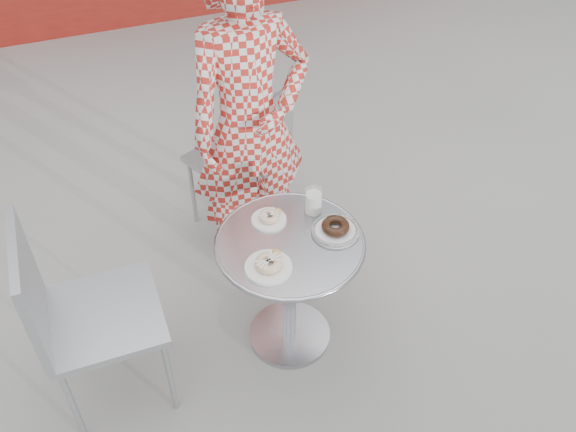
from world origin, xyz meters
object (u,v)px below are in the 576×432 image
object	(u,v)px
chair_far	(240,186)
milk_cup	(313,202)
seated_person	(250,124)
plate_near	(269,264)
bistro_table	(290,267)
plate_far	(269,217)
chair_left	(109,346)
plate_checker	(335,229)

from	to	relation	value
chair_far	milk_cup	size ratio (longest dim) A/B	7.30
seated_person	plate_near	bearing A→B (deg)	-110.05
bistro_table	milk_cup	xyz separation A→B (m)	(0.16, 0.14, 0.22)
plate_near	milk_cup	bearing A→B (deg)	40.75
bistro_table	plate_far	bearing A→B (deg)	103.68
bistro_table	seated_person	bearing A→B (deg)	87.56
plate_far	plate_near	size ratio (longest dim) A/B	0.79
bistro_table	seated_person	xyz separation A→B (m)	(0.03, 0.62, 0.35)
plate_far	milk_cup	distance (m)	0.21
plate_far	chair_left	bearing A→B (deg)	-169.28
chair_far	chair_left	size ratio (longest dim) A/B	0.92
bistro_table	plate_checker	xyz separation A→B (m)	(0.20, -0.01, 0.18)
plate_checker	bistro_table	bearing A→B (deg)	176.88
chair_far	plate_near	bearing A→B (deg)	55.96
bistro_table	plate_checker	bearing A→B (deg)	-3.12
seated_person	plate_checker	xyz separation A→B (m)	(0.18, -0.63, -0.17)
chair_left	milk_cup	distance (m)	1.09
chair_far	plate_far	bearing A→B (deg)	60.04
bistro_table	seated_person	world-z (taller)	seated_person
plate_checker	seated_person	bearing A→B (deg)	105.67
chair_left	milk_cup	bearing A→B (deg)	-82.42
bistro_table	plate_far	size ratio (longest dim) A/B	4.28
chair_far	bistro_table	bearing A→B (deg)	63.45
seated_person	chair_left	bearing A→B (deg)	-152.14
bistro_table	chair_left	distance (m)	0.85
seated_person	plate_checker	size ratio (longest dim) A/B	8.08
chair_left	plate_far	bearing A→B (deg)	-79.53
chair_far	milk_cup	bearing A→B (deg)	75.97
plate_checker	milk_cup	xyz separation A→B (m)	(-0.04, 0.15, 0.04)
chair_far	milk_cup	distance (m)	0.86
bistro_table	chair_far	size ratio (longest dim) A/B	0.73
bistro_table	plate_far	xyz separation A→B (m)	(-0.04, 0.16, 0.18)
plate_near	milk_cup	size ratio (longest dim) A/B	1.57
seated_person	plate_near	size ratio (longest dim) A/B	8.73
plate_far	plate_near	bearing A→B (deg)	-109.33
chair_left	seated_person	world-z (taller)	seated_person
seated_person	milk_cup	bearing A→B (deg)	-81.82
seated_person	plate_near	xyz separation A→B (m)	(-0.16, -0.73, -0.17)
seated_person	plate_near	world-z (taller)	seated_person
bistro_table	plate_far	world-z (taller)	plate_far
chair_far	plate_far	world-z (taller)	chair_far
plate_far	plate_checker	bearing A→B (deg)	-34.73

